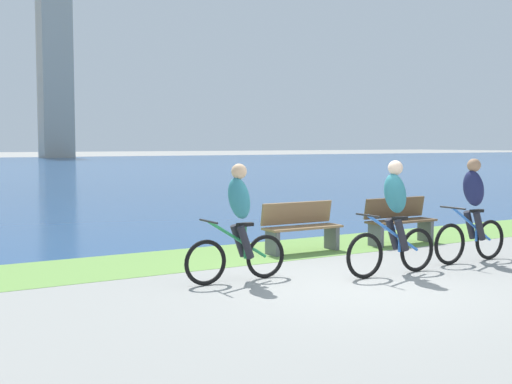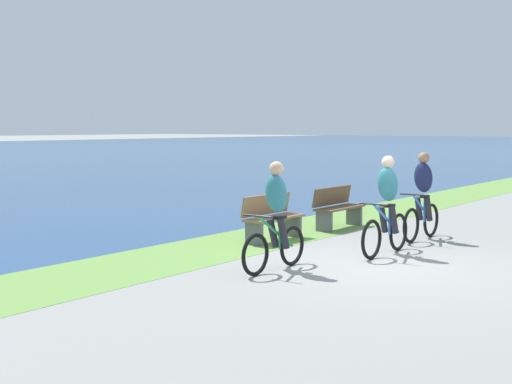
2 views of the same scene
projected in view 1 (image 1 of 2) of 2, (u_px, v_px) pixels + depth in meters
ground_plane at (361, 286)px, 9.14m from camera, size 300.00×300.00×0.00m
grass_strip_bayside at (245, 253)px, 11.86m from camera, size 120.00×2.08×0.01m
cyclist_lead at (238, 223)px, 9.40m from camera, size 1.61×0.52×1.68m
cyclist_trailing at (394, 219)px, 9.88m from camera, size 1.70×0.52×1.71m
cyclist_distant_rear at (472, 211)px, 10.97m from camera, size 1.63×0.52×1.71m
bench_near_path at (301, 227)px, 12.02m from camera, size 1.50×0.47×0.90m
bench_far_along_path at (399, 221)px, 13.00m from camera, size 1.50×0.47×0.90m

